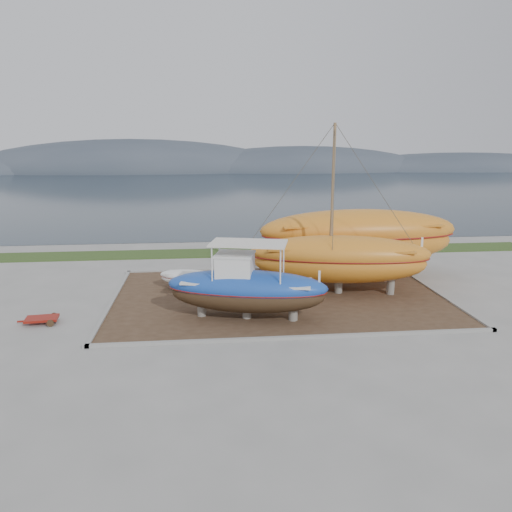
{
  "coord_description": "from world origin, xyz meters",
  "views": [
    {
      "loc": [
        -3.99,
        -22.42,
        8.57
      ],
      "look_at": [
        -1.27,
        4.0,
        2.4
      ],
      "focal_mm": 35.0,
      "sensor_mm": 36.0,
      "label": 1
    }
  ],
  "objects_px": {
    "blue_caique": "(247,281)",
    "white_dinghy": "(190,280)",
    "orange_bare_hull": "(358,244)",
    "orange_sailboat": "(341,211)",
    "red_trailer": "(42,321)"
  },
  "relations": [
    {
      "from": "white_dinghy",
      "to": "orange_bare_hull",
      "type": "bearing_deg",
      "value": 31.3
    },
    {
      "from": "white_dinghy",
      "to": "blue_caique",
      "type": "bearing_deg",
      "value": -40.73
    },
    {
      "from": "red_trailer",
      "to": "white_dinghy",
      "type": "bearing_deg",
      "value": 28.54
    },
    {
      "from": "orange_bare_hull",
      "to": "red_trailer",
      "type": "bearing_deg",
      "value": -157.86
    },
    {
      "from": "white_dinghy",
      "to": "orange_bare_hull",
      "type": "xyz_separation_m",
      "value": [
        10.66,
        2.14,
        1.52
      ]
    },
    {
      "from": "blue_caique",
      "to": "white_dinghy",
      "type": "distance_m",
      "value": 6.06
    },
    {
      "from": "white_dinghy",
      "to": "orange_bare_hull",
      "type": "relative_size",
      "value": 0.29
    },
    {
      "from": "orange_bare_hull",
      "to": "orange_sailboat",
      "type": "bearing_deg",
      "value": -120.22
    },
    {
      "from": "orange_sailboat",
      "to": "red_trailer",
      "type": "height_order",
      "value": "orange_sailboat"
    },
    {
      "from": "blue_caique",
      "to": "red_trailer",
      "type": "height_order",
      "value": "blue_caique"
    },
    {
      "from": "blue_caique",
      "to": "orange_bare_hull",
      "type": "relative_size",
      "value": 0.62
    },
    {
      "from": "white_dinghy",
      "to": "orange_sailboat",
      "type": "height_order",
      "value": "orange_sailboat"
    },
    {
      "from": "blue_caique",
      "to": "red_trailer",
      "type": "distance_m",
      "value": 10.0
    },
    {
      "from": "white_dinghy",
      "to": "orange_sailboat",
      "type": "bearing_deg",
      "value": 9.51
    },
    {
      "from": "orange_sailboat",
      "to": "orange_bare_hull",
      "type": "height_order",
      "value": "orange_sailboat"
    }
  ]
}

